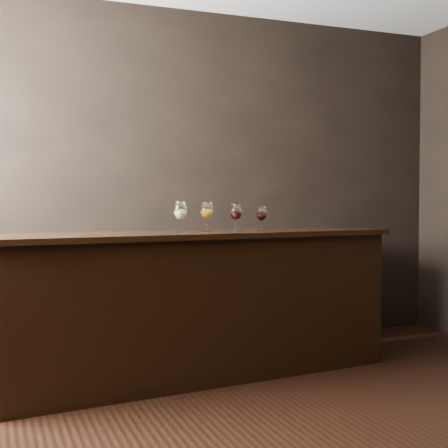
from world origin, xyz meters
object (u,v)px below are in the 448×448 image
object	(u,v)px
bar_counter	(197,307)
glass_red_a	(236,212)
back_bar_shelf	(209,294)
glass_red_b	(261,214)
glass_white	(180,211)
glass_amber	(207,211)

from	to	relation	value
bar_counter	glass_red_a	bearing A→B (deg)	-5.64
back_bar_shelf	glass_red_b	xyz separation A→B (m)	(0.13, -0.75, 0.67)
bar_counter	glass_red_a	size ratio (longest dim) A/B	14.35
glass_white	glass_red_a	xyz separation A→B (m)	(0.40, -0.01, -0.01)
back_bar_shelf	bar_counter	bearing A→B (deg)	-114.82
glass_white	glass_red_b	size ratio (longest dim) A/B	1.19
glass_red_a	glass_red_b	xyz separation A→B (m)	(0.19, -0.00, -0.01)
back_bar_shelf	glass_white	size ratio (longest dim) A/B	11.99
back_bar_shelf	glass_amber	distance (m)	1.03
back_bar_shelf	glass_red_b	distance (m)	1.01
glass_white	glass_red_b	world-z (taller)	glass_white
glass_red_a	back_bar_shelf	bearing A→B (deg)	85.37
back_bar_shelf	glass_amber	bearing A→B (deg)	-110.33
glass_white	bar_counter	bearing A→B (deg)	-7.65
bar_counter	back_bar_shelf	xyz separation A→B (m)	(0.35, 0.75, -0.03)
back_bar_shelf	glass_red_a	world-z (taller)	glass_red_a
glass_amber	glass_red_a	bearing A→B (deg)	-9.09
glass_amber	glass_red_a	world-z (taller)	glass_amber
bar_counter	back_bar_shelf	distance (m)	0.83
glass_white	glass_amber	world-z (taller)	glass_white
glass_red_b	glass_white	bearing A→B (deg)	178.97
glass_amber	glass_white	bearing A→B (deg)	-173.03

